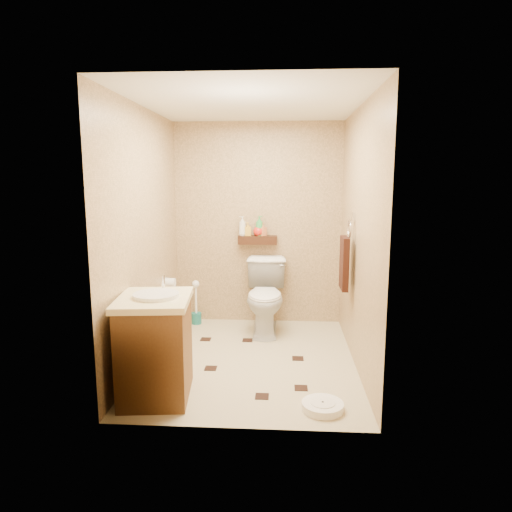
{
  "coord_description": "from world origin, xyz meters",
  "views": [
    {
      "loc": [
        0.32,
        -4.2,
        1.74
      ],
      "look_at": [
        0.04,
        0.25,
        0.98
      ],
      "focal_mm": 32.0,
      "sensor_mm": 36.0,
      "label": 1
    }
  ],
  "objects": [
    {
      "name": "bottle_a",
      "position": [
        -0.18,
        1.17,
        1.19
      ],
      "size": [
        0.12,
        0.12,
        0.23
      ],
      "primitive_type": "imported",
      "rotation": [
        0.0,
        0.0,
        5.16
      ],
      "color": "silver",
      "rests_on": "wall_shelf"
    },
    {
      "name": "wall_right",
      "position": [
        1.0,
        0.0,
        1.2
      ],
      "size": [
        0.04,
        2.5,
        2.4
      ],
      "primitive_type": "cube",
      "color": "tan",
      "rests_on": "ground"
    },
    {
      "name": "toilet_paper",
      "position": [
        -0.94,
        0.65,
        0.6
      ],
      "size": [
        0.12,
        0.11,
        0.12
      ],
      "color": "white",
      "rests_on": "wall_left"
    },
    {
      "name": "towel_ring",
      "position": [
        0.91,
        0.25,
        0.95
      ],
      "size": [
        0.12,
        0.3,
        0.76
      ],
      "color": "silver",
      "rests_on": "wall_right"
    },
    {
      "name": "bottle_c",
      "position": [
        0.01,
        1.17,
        1.15
      ],
      "size": [
        0.14,
        0.14,
        0.16
      ],
      "primitive_type": "imported",
      "rotation": [
        0.0,
        0.0,
        1.7
      ],
      "color": "red",
      "rests_on": "wall_shelf"
    },
    {
      "name": "floor_accents",
      "position": [
        0.02,
        -0.09,
        0.0
      ],
      "size": [
        1.11,
        1.4,
        0.01
      ],
      "color": "black",
      "rests_on": "ground"
    },
    {
      "name": "ceiling",
      "position": [
        0.0,
        0.0,
        2.4
      ],
      "size": [
        2.0,
        2.5,
        0.02
      ],
      "primitive_type": "cube",
      "color": "silver",
      "rests_on": "wall_back"
    },
    {
      "name": "bottle_e",
      "position": [
        0.06,
        1.17,
        1.15
      ],
      "size": [
        0.1,
        0.1,
        0.16
      ],
      "primitive_type": "imported",
      "rotation": [
        0.0,
        0.0,
        0.81
      ],
      "color": "#CB7243",
      "rests_on": "wall_shelf"
    },
    {
      "name": "wall_front",
      "position": [
        0.0,
        -1.25,
        1.2
      ],
      "size": [
        2.0,
        0.04,
        2.4
      ],
      "primitive_type": "cube",
      "color": "tan",
      "rests_on": "ground"
    },
    {
      "name": "toilet",
      "position": [
        0.12,
        0.83,
        0.41
      ],
      "size": [
        0.48,
        0.82,
        0.83
      ],
      "primitive_type": "imported",
      "rotation": [
        0.0,
        0.0,
        0.02
      ],
      "color": "white",
      "rests_on": "ground"
    },
    {
      "name": "vanity",
      "position": [
        -0.7,
        -0.79,
        0.43
      ],
      "size": [
        0.62,
        0.73,
        0.96
      ],
      "rotation": [
        0.0,
        0.0,
        0.1
      ],
      "color": "brown",
      "rests_on": "ground"
    },
    {
      "name": "bathroom_scale",
      "position": [
        0.62,
        -0.95,
        0.03
      ],
      "size": [
        0.4,
        0.4,
        0.06
      ],
      "rotation": [
        0.0,
        0.0,
        0.3
      ],
      "color": "white",
      "rests_on": "ground"
    },
    {
      "name": "bottle_d",
      "position": [
        0.02,
        1.17,
        1.19
      ],
      "size": [
        0.13,
        0.13,
        0.24
      ],
      "primitive_type": "imported",
      "rotation": [
        0.0,
        0.0,
        2.13
      ],
      "color": "green",
      "rests_on": "wall_shelf"
    },
    {
      "name": "wall_left",
      "position": [
        -1.0,
        0.0,
        1.2
      ],
      "size": [
        0.04,
        2.5,
        2.4
      ],
      "primitive_type": "cube",
      "color": "tan",
      "rests_on": "ground"
    },
    {
      "name": "ground",
      "position": [
        0.0,
        0.0,
        0.0
      ],
      "size": [
        2.5,
        2.5,
        0.0
      ],
      "primitive_type": "plane",
      "color": "#C6B290",
      "rests_on": "ground"
    },
    {
      "name": "wall_shelf",
      "position": [
        0.0,
        1.17,
        1.02
      ],
      "size": [
        0.46,
        0.14,
        0.1
      ],
      "primitive_type": "cube",
      "color": "#35190E",
      "rests_on": "wall_back"
    },
    {
      "name": "toilet_brush",
      "position": [
        -0.74,
        1.07,
        0.19
      ],
      "size": [
        0.12,
        0.12,
        0.54
      ],
      "color": "#1A6966",
      "rests_on": "ground"
    },
    {
      "name": "wall_back",
      "position": [
        0.0,
        1.25,
        1.2
      ],
      "size": [
        2.0,
        0.04,
        2.4
      ],
      "primitive_type": "cube",
      "color": "tan",
      "rests_on": "ground"
    },
    {
      "name": "bottle_b",
      "position": [
        -0.12,
        1.17,
        1.15
      ],
      "size": [
        0.08,
        0.08,
        0.16
      ],
      "primitive_type": "imported",
      "rotation": [
        0.0,
        0.0,
        4.86
      ],
      "color": "gold",
      "rests_on": "wall_shelf"
    }
  ]
}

